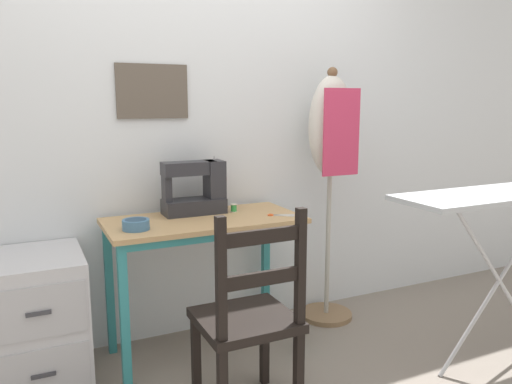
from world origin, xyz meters
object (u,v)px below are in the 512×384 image
object	(u,v)px
dress_form	(331,144)
fabric_bowl	(136,224)
ironing_board	(506,201)
thread_spool_near_machine	(234,208)
sewing_machine	(197,189)
filing_cabinet	(39,321)
wooden_chair	(249,320)
scissors	(277,215)

from	to	relation	value
dress_form	fabric_bowl	bearing A→B (deg)	-171.76
dress_form	ironing_board	bearing A→B (deg)	-59.44
fabric_bowl	thread_spool_near_machine	bearing A→B (deg)	16.07
sewing_machine	thread_spool_near_machine	world-z (taller)	sewing_machine
filing_cabinet	ironing_board	xyz separation A→B (m)	(2.13, -0.77, 0.53)
sewing_machine	wooden_chair	xyz separation A→B (m)	(-0.03, -0.73, -0.44)
thread_spool_near_machine	ironing_board	size ratio (longest dim) A/B	0.04
fabric_bowl	sewing_machine	bearing A→B (deg)	29.59
sewing_machine	scissors	distance (m)	0.45
ironing_board	fabric_bowl	bearing A→B (deg)	158.85
wooden_chair	scissors	bearing A→B (deg)	51.80
thread_spool_near_machine	sewing_machine	bearing A→B (deg)	165.08
sewing_machine	thread_spool_near_machine	bearing A→B (deg)	-14.92
scissors	sewing_machine	bearing A→B (deg)	146.87
sewing_machine	fabric_bowl	distance (m)	0.45
filing_cabinet	scissors	bearing A→B (deg)	-6.54
fabric_bowl	thread_spool_near_machine	xyz separation A→B (m)	(0.57, 0.16, -0.00)
thread_spool_near_machine	dress_form	bearing A→B (deg)	0.91
sewing_machine	filing_cabinet	bearing A→B (deg)	-173.14
sewing_machine	ironing_board	xyz separation A→B (m)	(1.31, -0.86, -0.02)
scissors	dress_form	bearing A→B (deg)	22.92
thread_spool_near_machine	wooden_chair	bearing A→B (deg)	-108.09
thread_spool_near_machine	filing_cabinet	size ratio (longest dim) A/B	0.07
fabric_bowl	scissors	size ratio (longest dim) A/B	0.93
scissors	thread_spool_near_machine	xyz separation A→B (m)	(-0.17, 0.18, 0.02)
wooden_chair	dress_form	bearing A→B (deg)	39.14
wooden_chair	sewing_machine	bearing A→B (deg)	87.41
fabric_bowl	filing_cabinet	bearing A→B (deg)	165.59
wooden_chair	filing_cabinet	bearing A→B (deg)	141.23
dress_form	ironing_board	distance (m)	0.99
filing_cabinet	dress_form	xyz separation A→B (m)	(1.64, 0.06, 0.77)
fabric_bowl	ironing_board	distance (m)	1.81
fabric_bowl	dress_form	distance (m)	1.25
dress_form	ironing_board	xyz separation A→B (m)	(0.49, -0.82, -0.23)
sewing_machine	dress_form	distance (m)	0.85
ironing_board	scissors	bearing A→B (deg)	146.34
scissors	dress_form	world-z (taller)	dress_form
filing_cabinet	dress_form	distance (m)	1.81
wooden_chair	thread_spool_near_machine	bearing A→B (deg)	71.91
sewing_machine	dress_form	size ratio (longest dim) A/B	0.23
scissors	wooden_chair	bearing A→B (deg)	-128.20
wooden_chair	dress_form	size ratio (longest dim) A/B	0.60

